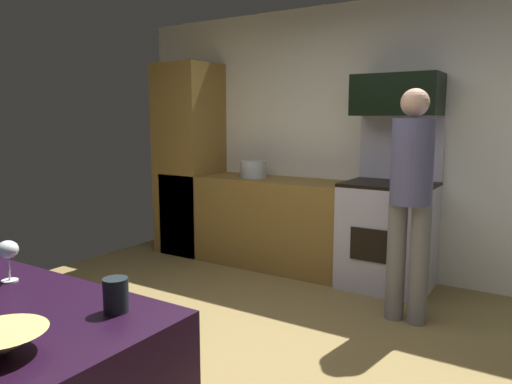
% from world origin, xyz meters
% --- Properties ---
extents(ground_plane, '(5.20, 4.80, 0.02)m').
position_xyz_m(ground_plane, '(0.00, 0.00, -0.01)').
color(ground_plane, olive).
extents(wall_back, '(5.20, 0.12, 2.60)m').
position_xyz_m(wall_back, '(0.00, 2.34, 1.30)').
color(wall_back, silver).
rests_on(wall_back, ground).
extents(lower_cabinet_run, '(2.40, 0.60, 0.90)m').
position_xyz_m(lower_cabinet_run, '(-0.90, 1.98, 0.45)').
color(lower_cabinet_run, olive).
rests_on(lower_cabinet_run, ground).
extents(cabinet_column, '(0.60, 0.60, 2.10)m').
position_xyz_m(cabinet_column, '(-1.90, 1.98, 1.05)').
color(cabinet_column, olive).
rests_on(cabinet_column, ground).
extents(oven_range, '(0.76, 0.65, 1.53)m').
position_xyz_m(oven_range, '(0.40, 1.97, 0.52)').
color(oven_range, '#B3B1C4').
rests_on(oven_range, ground).
extents(microwave, '(0.74, 0.38, 0.36)m').
position_xyz_m(microwave, '(0.40, 2.06, 1.71)').
color(microwave, black).
rests_on(microwave, oven_range).
extents(person_cook, '(0.31, 0.30, 1.72)m').
position_xyz_m(person_cook, '(0.76, 1.30, 0.97)').
color(person_cook, slate).
rests_on(person_cook, ground).
extents(mixing_bowl_prep, '(0.23, 0.23, 0.06)m').
position_xyz_m(mixing_bowl_prep, '(0.50, -1.60, 0.93)').
color(mixing_bowl_prep, '#E2CF68').
rests_on(mixing_bowl_prep, counter_island).
extents(wine_glass_near, '(0.08, 0.08, 0.16)m').
position_xyz_m(wine_glass_near, '(-0.03, -1.26, 1.02)').
color(wine_glass_near, silver).
rests_on(wine_glass_near, counter_island).
extents(mug_coffee, '(0.08, 0.08, 0.11)m').
position_xyz_m(mug_coffee, '(0.53, -1.25, 0.95)').
color(mug_coffee, black).
rests_on(mug_coffee, counter_island).
extents(stock_pot, '(0.27, 0.27, 0.18)m').
position_xyz_m(stock_pot, '(-1.04, 1.98, 0.99)').
color(stock_pot, '#AEB6C1').
rests_on(stock_pot, lower_cabinet_run).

